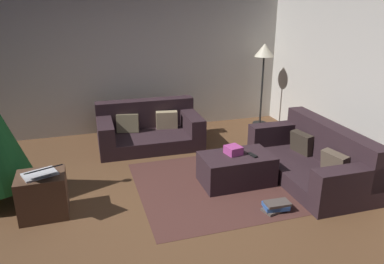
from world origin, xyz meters
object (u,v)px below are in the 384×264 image
couch_right (315,159)px  ottoman (236,169)px  gift_box (233,150)px  tv_remote (252,155)px  couch_left (148,129)px  side_table (43,195)px  laptop (41,172)px  corner_lamp (264,56)px  book_stack (276,206)px

couch_right → ottoman: (-1.09, 0.16, -0.07)m
gift_box → tv_remote: size_ratio=1.25×
couch_left → side_table: (-1.56, -1.82, -0.01)m
couch_left → tv_remote: couch_left is taller
couch_right → ottoman: size_ratio=2.04×
couch_right → gift_box: couch_right is taller
laptop → corner_lamp: bearing=30.8°
corner_lamp → gift_box: bearing=-125.4°
gift_box → corner_lamp: 2.73m
side_table → book_stack: side_table is taller
couch_left → ottoman: bearing=116.9°
ottoman → laptop: laptop is taller
tv_remote → laptop: laptop is taller
tv_remote → side_table: size_ratio=0.31×
book_stack → corner_lamp: corner_lamp is taller
gift_box → laptop: (-2.34, -0.18, 0.10)m
couch_left → side_table: bearing=50.7°
ottoman → book_stack: bearing=-78.7°
gift_box → laptop: 2.35m
side_table → book_stack: bearing=-15.7°
gift_box → side_table: 2.38m
gift_box → book_stack: gift_box is taller
side_table → corner_lamp: 4.59m
ottoman → corner_lamp: (1.47, 2.16, 1.12)m
ottoman → laptop: bearing=-176.8°
couch_right → tv_remote: size_ratio=11.96×
couch_left → laptop: couch_left is taller
laptop → corner_lamp: 4.54m
couch_left → tv_remote: (1.02, -1.83, 0.15)m
ottoman → tv_remote: bearing=-24.9°
tv_remote → book_stack: 0.79m
tv_remote → corner_lamp: (1.28, 2.24, 0.91)m
couch_right → tv_remote: (-0.91, 0.08, 0.14)m
tv_remote → corner_lamp: 2.74m
side_table → couch_left: bearing=49.5°
side_table → laptop: (0.02, -0.06, 0.31)m
ottoman → side_table: bearing=-178.3°
ottoman → side_table: 2.40m
couch_left → laptop: 2.44m
corner_lamp → couch_left: bearing=-169.9°
gift_box → corner_lamp: (1.50, 2.11, 0.87)m
couch_left → laptop: (-1.53, -1.88, 0.29)m
couch_left → corner_lamp: corner_lamp is taller
couch_left → tv_remote: size_ratio=10.55×
couch_right → gift_box: size_ratio=9.58×
couch_right → corner_lamp: bearing=-8.3°
gift_box → book_stack: size_ratio=0.61×
book_stack → ottoman: bearing=101.3°
couch_right → book_stack: couch_right is taller
ottoman → laptop: size_ratio=1.85×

